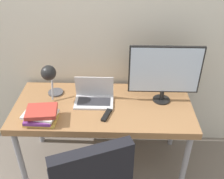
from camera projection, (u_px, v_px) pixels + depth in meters
name	position (u px, v px, depth m)	size (l,w,h in m)	color
wall_back	(105.00, 23.00, 2.26)	(8.00, 0.05, 2.60)	beige
desk	(103.00, 111.00, 2.27)	(1.52, 0.68, 0.72)	#996B42
laptop	(94.00, 97.00, 2.25)	(0.33, 0.21, 0.22)	silver
monitor	(165.00, 72.00, 2.14)	(0.59, 0.15, 0.51)	black
desk_lamp	(50.00, 76.00, 2.16)	(0.14, 0.26, 0.35)	#4C4C51
book_stack	(41.00, 116.00, 2.03)	(0.28, 0.21, 0.11)	gold
tv_remote	(106.00, 115.00, 2.10)	(0.09, 0.16, 0.02)	black
game_controller	(39.00, 121.00, 2.03)	(0.13, 0.10, 0.04)	white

